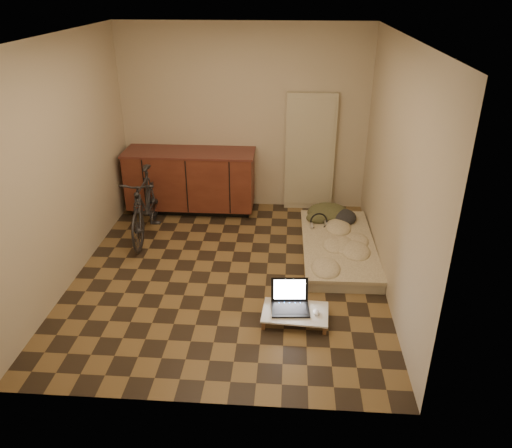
# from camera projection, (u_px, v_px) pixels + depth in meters

# --- Properties ---
(room_shell) EXTENTS (3.50, 4.00, 2.60)m
(room_shell) POSITION_uv_depth(u_px,v_px,m) (226.00, 167.00, 5.25)
(room_shell) COLOR brown
(room_shell) RESTS_ON ground
(cabinets) EXTENTS (1.84, 0.62, 0.91)m
(cabinets) POSITION_uv_depth(u_px,v_px,m) (191.00, 181.00, 7.19)
(cabinets) COLOR black
(cabinets) RESTS_ON ground
(appliance_panel) EXTENTS (0.70, 0.10, 1.70)m
(appliance_panel) POSITION_uv_depth(u_px,v_px,m) (310.00, 153.00, 7.12)
(appliance_panel) COLOR #C1B999
(appliance_panel) RESTS_ON ground
(bicycle) EXTENTS (0.52, 1.53, 0.98)m
(bicycle) POSITION_uv_depth(u_px,v_px,m) (145.00, 201.00, 6.47)
(bicycle) COLOR black
(bicycle) RESTS_ON ground
(futon) EXTENTS (0.91, 1.85, 0.16)m
(futon) POSITION_uv_depth(u_px,v_px,m) (338.00, 247.00, 6.21)
(futon) COLOR #ADA38A
(futon) RESTS_ON ground
(clothing_pile) EXTENTS (0.60, 0.51, 0.24)m
(clothing_pile) POSITION_uv_depth(u_px,v_px,m) (332.00, 209.00, 6.77)
(clothing_pile) COLOR #3F4126
(clothing_pile) RESTS_ON futon
(headphones) EXTENTS (0.30, 0.28, 0.17)m
(headphones) POSITION_uv_depth(u_px,v_px,m) (319.00, 221.00, 6.51)
(headphones) COLOR black
(headphones) RESTS_ON futon
(lap_desk) EXTENTS (0.68, 0.46, 0.11)m
(lap_desk) POSITION_uv_depth(u_px,v_px,m) (295.00, 313.00, 4.97)
(lap_desk) COLOR brown
(lap_desk) RESTS_ON ground
(laptop) EXTENTS (0.40, 0.36, 0.26)m
(laptop) POSITION_uv_depth(u_px,v_px,m) (290.00, 303.00, 5.01)
(laptop) COLOR black
(laptop) RESTS_ON lap_desk
(mouse) EXTENTS (0.08, 0.11, 0.03)m
(mouse) POSITION_uv_depth(u_px,v_px,m) (316.00, 312.00, 4.92)
(mouse) COLOR white
(mouse) RESTS_ON lap_desk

